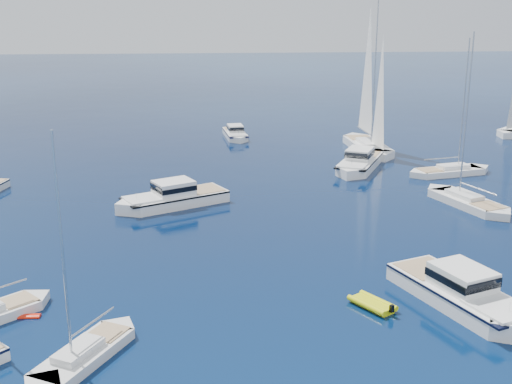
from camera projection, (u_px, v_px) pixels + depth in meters
motor_cruiser_right at (463, 306)px, 40.73m from camera, size 7.77×12.46×3.14m
motor_cruiser_centre at (172, 206)px, 60.18m from camera, size 11.64×8.28×2.97m
motor_cruiser_distant at (359, 169)px, 72.92m from camera, size 7.97×11.52×2.93m
motor_cruiser_horizon at (236, 138)px, 89.04m from camera, size 3.50×8.65×2.21m
sailboat_fore at (84, 360)px, 34.63m from camera, size 6.17×8.83×12.93m
sailboat_mid_r at (467, 205)px, 60.25m from camera, size 6.46×11.20×16.02m
sailboat_centre at (449, 174)px, 70.73m from camera, size 10.42×4.82×14.83m
sailboat_sails_r at (367, 150)px, 81.97m from camera, size 4.61×13.94×20.15m
tender_yellow at (372, 307)px, 40.54m from camera, size 3.15×3.53×0.95m
kayak_orange at (16, 317)px, 39.27m from camera, size 2.87×0.66×0.30m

